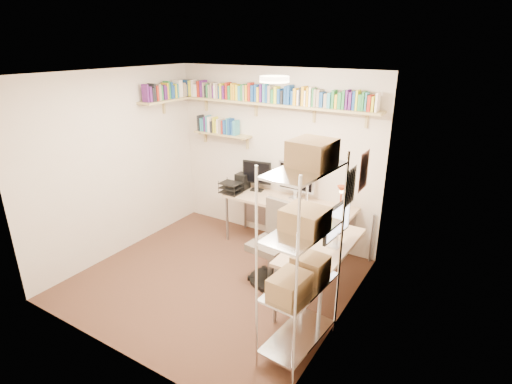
% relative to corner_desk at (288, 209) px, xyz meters
% --- Properties ---
extents(ground, '(3.20, 3.20, 0.00)m').
position_rel_corner_desk_xyz_m(ground, '(-0.52, -0.97, -0.72)').
color(ground, '#4A2A1F').
rests_on(ground, ground).
extents(room_shell, '(3.24, 3.04, 2.52)m').
position_rel_corner_desk_xyz_m(room_shell, '(-0.51, -0.97, 0.83)').
color(room_shell, beige).
rests_on(room_shell, ground).
extents(wall_shelves, '(3.12, 1.09, 0.80)m').
position_rel_corner_desk_xyz_m(wall_shelves, '(-0.94, 0.33, 1.31)').
color(wall_shelves, tan).
rests_on(wall_shelves, ground).
extents(corner_desk, '(2.20, 1.89, 1.26)m').
position_rel_corner_desk_xyz_m(corner_desk, '(0.00, 0.00, 0.00)').
color(corner_desk, '#DCB28F').
rests_on(corner_desk, ground).
extents(office_chair, '(0.54, 0.54, 1.02)m').
position_rel_corner_desk_xyz_m(office_chair, '(0.10, -0.58, -0.29)').
color(office_chair, black).
rests_on(office_chair, ground).
extents(wire_rack, '(0.48, 0.87, 2.06)m').
position_rel_corner_desk_xyz_m(wire_rack, '(0.91, -1.51, 0.51)').
color(wire_rack, silver).
rests_on(wire_rack, ground).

